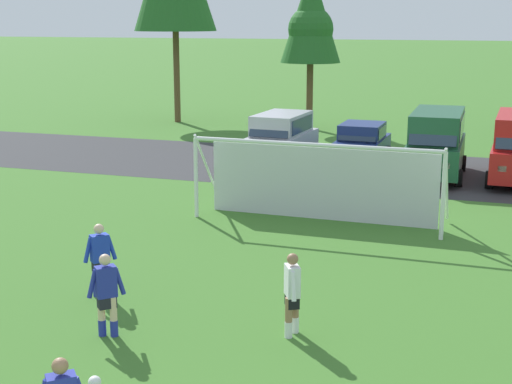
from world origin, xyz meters
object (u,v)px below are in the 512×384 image
Objects in this scene: parked_car_slot_far_left at (280,139)px; parked_car_slot_left at (361,144)px; player_striker_near at (292,294)px; player_winger_left at (100,260)px; soccer_goal at (320,179)px; player_defender_far at (107,295)px; parked_car_slot_center_left at (436,142)px; soccer_ball at (95,382)px.

parked_car_slot_far_left is 3.37m from parked_car_slot_left.
parked_car_slot_left is at bearing 22.20° from parked_car_slot_far_left.
player_striker_near is 1.00× the size of player_winger_left.
soccer_goal is 4.55× the size of player_winger_left.
soccer_goal is 4.55× the size of player_defender_far.
player_striker_near is at bearing -8.55° from player_winger_left.
parked_car_slot_left is at bearing 85.27° from player_defender_far.
soccer_goal is 1.55× the size of parked_car_slot_center_left.
player_defender_far is (-3.33, -1.13, 0.00)m from player_striker_near.
soccer_goal is 9.13m from parked_car_slot_left.
parked_car_slot_far_left reaches higher than player_winger_left.
soccer_ball is 4.28m from player_winger_left.
player_striker_near and player_defender_far have the same top height.
parked_car_slot_far_left is (-3.50, 7.84, -0.18)m from soccer_goal.
soccer_goal reaches higher than soccer_ball.
parked_car_slot_left is (1.53, 18.45, 0.05)m from player_defender_far.
soccer_ball is 4.02m from player_striker_near.
player_striker_near is 16.79m from parked_car_slot_far_left.
parked_car_slot_center_left reaches higher than player_striker_near.
player_defender_far is 0.34× the size of parked_car_slot_center_left.
soccer_goal is at bearing -87.58° from parked_car_slot_left.
player_striker_near is at bearing -94.81° from parked_car_slot_center_left.
soccer_ball is 0.13× the size of player_striker_near.
player_winger_left is 0.34× the size of parked_car_slot_center_left.
soccer_goal is 1.58× the size of parked_car_slot_far_left.
parked_car_slot_far_left is (-0.42, 15.37, 0.29)m from player_winger_left.
soccer_goal reaches higher than player_winger_left.
player_striker_near is (1.42, -8.21, -0.47)m from soccer_goal.
player_defender_far is at bearing -84.71° from parked_car_slot_far_left.
soccer_ball is 0.13× the size of player_winger_left.
parked_car_slot_left is 0.88× the size of parked_car_slot_center_left.
player_striker_near is 0.39× the size of parked_car_slot_left.
parked_car_slot_left is at bearing 80.81° from player_winger_left.
soccer_goal is (1.09, 11.26, 1.18)m from soccer_ball.
player_striker_near is at bearing -80.19° from soccer_goal.
player_defender_far is 0.35× the size of parked_car_slot_far_left.
parked_car_slot_left reaches higher than player_winger_left.
player_defender_far is at bearing 113.12° from soccer_ball.
parked_car_slot_far_left is at bearing 95.29° from player_defender_far.
parked_car_slot_far_left reaches higher than player_defender_far.
parked_car_slot_far_left is at bearing 114.07° from soccer_goal.
parked_car_slot_far_left is at bearing -157.80° from parked_car_slot_left.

